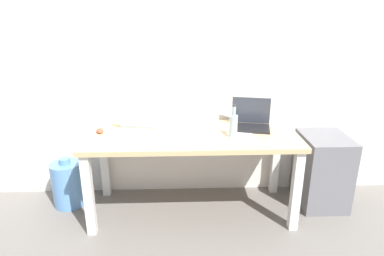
{
  "coord_description": "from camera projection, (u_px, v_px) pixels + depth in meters",
  "views": [
    {
      "loc": [
        -0.1,
        -2.65,
        1.73
      ],
      "look_at": [
        0.0,
        0.0,
        0.79
      ],
      "focal_mm": 31.66,
      "sensor_mm": 36.0,
      "label": 1
    }
  ],
  "objects": [
    {
      "name": "desk",
      "position": [
        192.0,
        144.0,
        2.86
      ],
      "size": [
        1.76,
        0.73,
        0.74
      ],
      "color": "tan",
      "rests_on": "ground"
    },
    {
      "name": "paper_sheet_front_right",
      "position": [
        243.0,
        138.0,
        2.73
      ],
      "size": [
        0.25,
        0.32,
        0.0
      ],
      "primitive_type": "cube",
      "rotation": [
        0.0,
        0.0,
        0.13
      ],
      "color": "white",
      "rests_on": "desk"
    },
    {
      "name": "water_cooler_jug",
      "position": [
        68.0,
        184.0,
        3.1
      ],
      "size": [
        0.28,
        0.28,
        0.47
      ],
      "color": "#598CC6",
      "rests_on": "ground"
    },
    {
      "name": "filing_cabinet",
      "position": [
        322.0,
        170.0,
        3.09
      ],
      "size": [
        0.4,
        0.48,
        0.66
      ],
      "primitive_type": "cube",
      "color": "slate",
      "rests_on": "ground"
    },
    {
      "name": "ground_plane",
      "position": [
        192.0,
        210.0,
        3.08
      ],
      "size": [
        8.0,
        8.0,
        0.0
      ],
      "primitive_type": "plane",
      "color": "slate"
    },
    {
      "name": "laptop_left",
      "position": [
        137.0,
        127.0,
        2.83
      ],
      "size": [
        0.37,
        0.28,
        0.24
      ],
      "color": "silver",
      "rests_on": "desk"
    },
    {
      "name": "back_wall",
      "position": [
        190.0,
        59.0,
        3.04
      ],
      "size": [
        5.2,
        0.08,
        2.6
      ],
      "primitive_type": "cube",
      "color": "silver",
      "rests_on": "ground"
    },
    {
      "name": "laptop_right",
      "position": [
        250.0,
        121.0,
        2.96
      ],
      "size": [
        0.38,
        0.3,
        0.25
      ],
      "color": "black",
      "rests_on": "desk"
    },
    {
      "name": "computer_mouse",
      "position": [
        100.0,
        131.0,
        2.85
      ],
      "size": [
        0.08,
        0.11,
        0.03
      ],
      "primitive_type": "ellipsoid",
      "rotation": [
        0.0,
        0.0,
        0.2
      ],
      "color": "#D84C38",
      "rests_on": "desk"
    },
    {
      "name": "paper_sheet_near_back",
      "position": [
        206.0,
        129.0,
        2.93
      ],
      "size": [
        0.27,
        0.33,
        0.0
      ],
      "primitive_type": "cube",
      "rotation": [
        0.0,
        0.0,
        0.21
      ],
      "color": "white",
      "rests_on": "desk"
    },
    {
      "name": "beer_bottle",
      "position": [
        233.0,
        125.0,
        2.73
      ],
      "size": [
        0.07,
        0.07,
        0.27
      ],
      "color": "#99B7C1",
      "rests_on": "desk"
    }
  ]
}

